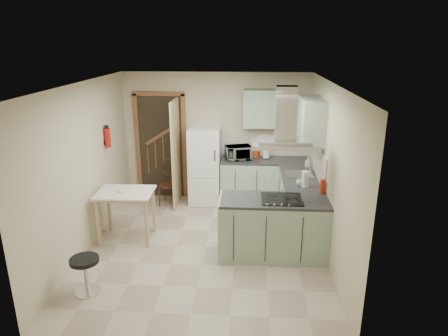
# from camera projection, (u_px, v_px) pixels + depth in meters

# --- Properties ---
(floor) EXTENTS (4.20, 4.20, 0.00)m
(floor) POSITION_uv_depth(u_px,v_px,m) (206.00, 247.00, 6.22)
(floor) COLOR #B5A68D
(floor) RESTS_ON ground
(ceiling) EXTENTS (4.20, 4.20, 0.00)m
(ceiling) POSITION_uv_depth(u_px,v_px,m) (203.00, 84.00, 5.45)
(ceiling) COLOR silver
(ceiling) RESTS_ON back_wall
(back_wall) EXTENTS (3.60, 0.00, 3.60)m
(back_wall) POSITION_uv_depth(u_px,v_px,m) (216.00, 137.00, 7.83)
(back_wall) COLOR #C1B795
(back_wall) RESTS_ON floor
(left_wall) EXTENTS (0.00, 4.20, 4.20)m
(left_wall) POSITION_uv_depth(u_px,v_px,m) (85.00, 168.00, 5.94)
(left_wall) COLOR #C1B795
(left_wall) RESTS_ON floor
(right_wall) EXTENTS (0.00, 4.20, 4.20)m
(right_wall) POSITION_uv_depth(u_px,v_px,m) (329.00, 173.00, 5.72)
(right_wall) COLOR #C1B795
(right_wall) RESTS_ON floor
(doorway) EXTENTS (1.10, 0.12, 2.10)m
(doorway) POSITION_uv_depth(u_px,v_px,m) (161.00, 146.00, 7.93)
(doorway) COLOR brown
(doorway) RESTS_ON floor
(fridge) EXTENTS (0.60, 0.60, 1.50)m
(fridge) POSITION_uv_depth(u_px,v_px,m) (205.00, 166.00, 7.71)
(fridge) COLOR white
(fridge) RESTS_ON floor
(counter_back) EXTENTS (1.08, 0.60, 0.90)m
(counter_back) POSITION_uv_depth(u_px,v_px,m) (249.00, 181.00, 7.75)
(counter_back) COLOR #9EB2A0
(counter_back) RESTS_ON floor
(counter_right) EXTENTS (0.60, 1.95, 0.90)m
(counter_right) POSITION_uv_depth(u_px,v_px,m) (296.00, 195.00, 7.06)
(counter_right) COLOR #9EB2A0
(counter_right) RESTS_ON floor
(splashback) EXTENTS (1.68, 0.02, 0.50)m
(splashback) POSITION_uv_depth(u_px,v_px,m) (265.00, 143.00, 7.79)
(splashback) COLOR beige
(splashback) RESTS_ON counter_back
(wall_cabinet_back) EXTENTS (0.85, 0.35, 0.70)m
(wall_cabinet_back) POSITION_uv_depth(u_px,v_px,m) (266.00, 109.00, 7.42)
(wall_cabinet_back) COLOR #9EB2A0
(wall_cabinet_back) RESTS_ON back_wall
(wall_cabinet_right) EXTENTS (0.35, 0.90, 0.70)m
(wall_cabinet_right) POSITION_uv_depth(u_px,v_px,m) (311.00, 120.00, 6.36)
(wall_cabinet_right) COLOR #9EB2A0
(wall_cabinet_right) RESTS_ON right_wall
(peninsula) EXTENTS (1.55, 0.65, 0.90)m
(peninsula) POSITION_uv_depth(u_px,v_px,m) (274.00, 228.00, 5.85)
(peninsula) COLOR #9EB2A0
(peninsula) RESTS_ON floor
(hob) EXTENTS (0.58, 0.50, 0.01)m
(hob) POSITION_uv_depth(u_px,v_px,m) (282.00, 199.00, 5.70)
(hob) COLOR black
(hob) RESTS_ON peninsula
(extractor_hood) EXTENTS (0.90, 0.55, 0.10)m
(extractor_hood) POSITION_uv_depth(u_px,v_px,m) (284.00, 144.00, 5.45)
(extractor_hood) COLOR silver
(extractor_hood) RESTS_ON ceiling
(sink) EXTENTS (0.45, 0.40, 0.01)m
(sink) POSITION_uv_depth(u_px,v_px,m) (299.00, 174.00, 6.75)
(sink) COLOR silver
(sink) RESTS_ON counter_right
(fire_extinguisher) EXTENTS (0.10, 0.10, 0.32)m
(fire_extinguisher) POSITION_uv_depth(u_px,v_px,m) (108.00, 138.00, 6.72)
(fire_extinguisher) COLOR #B2140F
(fire_extinguisher) RESTS_ON left_wall
(drop_leaf_table) EXTENTS (0.88, 0.67, 0.81)m
(drop_leaf_table) POSITION_uv_depth(u_px,v_px,m) (127.00, 215.00, 6.36)
(drop_leaf_table) COLOR tan
(drop_leaf_table) RESTS_ON floor
(bentwood_chair) EXTENTS (0.42, 0.42, 0.80)m
(bentwood_chair) POSITION_uv_depth(u_px,v_px,m) (169.00, 185.00, 7.70)
(bentwood_chair) COLOR #4D2C19
(bentwood_chair) RESTS_ON floor
(stool) EXTENTS (0.38, 0.38, 0.49)m
(stool) POSITION_uv_depth(u_px,v_px,m) (86.00, 275.00, 5.04)
(stool) COLOR black
(stool) RESTS_ON floor
(microwave) EXTENTS (0.54, 0.44, 0.26)m
(microwave) POSITION_uv_depth(u_px,v_px,m) (238.00, 153.00, 7.56)
(microwave) COLOR black
(microwave) RESTS_ON counter_back
(kettle) EXTENTS (0.18, 0.18, 0.20)m
(kettle) POSITION_uv_depth(u_px,v_px,m) (266.00, 153.00, 7.62)
(kettle) COLOR white
(kettle) RESTS_ON counter_back
(cereal_box) EXTENTS (0.15, 0.24, 0.33)m
(cereal_box) POSITION_uv_depth(u_px,v_px,m) (257.00, 148.00, 7.72)
(cereal_box) COLOR #DB4E19
(cereal_box) RESTS_ON counter_back
(soap_bottle) EXTENTS (0.09, 0.09, 0.17)m
(soap_bottle) POSITION_uv_depth(u_px,v_px,m) (308.00, 162.00, 7.13)
(soap_bottle) COLOR #ACAEB9
(soap_bottle) RESTS_ON counter_right
(paper_towel) EXTENTS (0.12, 0.12, 0.26)m
(paper_towel) POSITION_uv_depth(u_px,v_px,m) (305.00, 179.00, 6.15)
(paper_towel) COLOR silver
(paper_towel) RESTS_ON counter_right
(cup) EXTENTS (0.15, 0.15, 0.10)m
(cup) POSITION_uv_depth(u_px,v_px,m) (300.00, 183.00, 6.22)
(cup) COLOR silver
(cup) RESTS_ON counter_right
(red_bottle) EXTENTS (0.09, 0.09, 0.21)m
(red_bottle) POSITION_uv_depth(u_px,v_px,m) (322.00, 186.00, 5.90)
(red_bottle) COLOR red
(red_bottle) RESTS_ON peninsula
(book) EXTENTS (0.24, 0.24, 0.09)m
(book) POSITION_uv_depth(u_px,v_px,m) (119.00, 190.00, 6.18)
(book) COLOR #A84E38
(book) RESTS_ON drop_leaf_table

